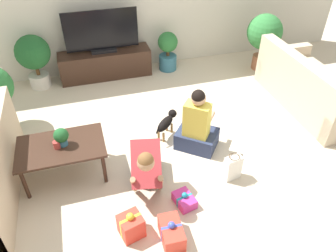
% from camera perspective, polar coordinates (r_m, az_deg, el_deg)
% --- Properties ---
extents(ground_plane, '(16.00, 16.00, 0.00)m').
position_cam_1_polar(ground_plane, '(4.37, 1.38, -4.63)').
color(ground_plane, beige).
extents(sofa_right, '(0.95, 1.97, 0.83)m').
position_cam_1_polar(sofa_right, '(5.60, 23.68, 5.94)').
color(sofa_right, '#C6B293').
rests_on(sofa_right, ground_plane).
extents(coffee_table, '(1.00, 0.64, 0.46)m').
position_cam_1_polar(coffee_table, '(4.00, -18.09, -3.80)').
color(coffee_table, '#382319').
rests_on(coffee_table, ground_plane).
extents(tv_console, '(1.60, 0.42, 0.48)m').
position_cam_1_polar(tv_console, '(6.07, -10.81, 10.56)').
color(tv_console, '#382319').
rests_on(tv_console, ground_plane).
extents(tv, '(1.24, 0.20, 0.72)m').
position_cam_1_polar(tv, '(5.84, -11.47, 15.49)').
color(tv, black).
rests_on(tv, tv_console).
extents(potted_plant_back_right, '(0.36, 0.36, 0.72)m').
position_cam_1_polar(potted_plant_back_right, '(6.15, -0.04, 13.09)').
color(potted_plant_back_right, '#336B84').
rests_on(potted_plant_back_right, ground_plane).
extents(potted_plant_back_left, '(0.56, 0.56, 0.92)m').
position_cam_1_polar(potted_plant_back_left, '(5.91, -22.36, 11.18)').
color(potted_plant_back_left, beige).
rests_on(potted_plant_back_left, ground_plane).
extents(potted_plant_corner_right, '(0.63, 0.63, 1.03)m').
position_cam_1_polar(potted_plant_corner_right, '(6.31, 16.42, 15.09)').
color(potted_plant_corner_right, '#A36042').
rests_on(potted_plant_corner_right, ground_plane).
extents(person_kneeling, '(0.47, 0.83, 0.78)m').
position_cam_1_polar(person_kneeling, '(3.72, -3.78, -6.84)').
color(person_kneeling, '#23232D').
rests_on(person_kneeling, ground_plane).
extents(person_sitting, '(0.66, 0.64, 0.91)m').
position_cam_1_polar(person_sitting, '(4.27, 5.08, -0.30)').
color(person_sitting, '#283351').
rests_on(person_sitting, ground_plane).
extents(dog, '(0.40, 0.40, 0.31)m').
position_cam_1_polar(dog, '(4.53, -0.22, 0.70)').
color(dog, black).
rests_on(dog, ground_plane).
extents(gift_box_a, '(0.24, 0.30, 0.17)m').
position_cam_1_polar(gift_box_a, '(3.74, 2.87, -12.72)').
color(gift_box_a, '#CC3389').
rests_on(gift_box_a, ground_plane).
extents(gift_box_b, '(0.22, 0.36, 0.27)m').
position_cam_1_polar(gift_box_b, '(3.43, 0.61, -18.08)').
color(gift_box_b, red).
rests_on(gift_box_b, ground_plane).
extents(gift_box_c, '(0.28, 0.27, 0.32)m').
position_cam_1_polar(gift_box_c, '(3.46, -6.45, -16.87)').
color(gift_box_c, red).
rests_on(gift_box_c, ground_plane).
extents(gift_bag_a, '(0.22, 0.15, 0.35)m').
position_cam_1_polar(gift_bag_a, '(4.00, 11.18, -7.12)').
color(gift_bag_a, white).
rests_on(gift_bag_a, ground_plane).
extents(mug, '(0.12, 0.08, 0.09)m').
position_cam_1_polar(mug, '(3.92, -18.76, -3.08)').
color(mug, '#B23D38').
rests_on(mug, coffee_table).
extents(tabletop_plant, '(0.17, 0.17, 0.22)m').
position_cam_1_polar(tabletop_plant, '(3.90, -18.09, -1.73)').
color(tabletop_plant, '#336B84').
rests_on(tabletop_plant, coffee_table).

